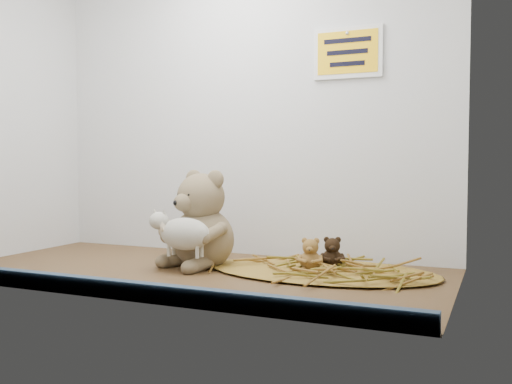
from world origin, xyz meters
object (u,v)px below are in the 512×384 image
at_px(main_teddy, 203,218).
at_px(mini_teddy_brown, 332,251).
at_px(mini_teddy_tan, 310,253).
at_px(toy_lamb, 185,234).

height_order(main_teddy, mini_teddy_brown, main_teddy).
bearing_deg(mini_teddy_brown, mini_teddy_tan, -148.38).
height_order(main_teddy, toy_lamb, main_teddy).
distance_m(main_teddy, mini_teddy_tan, 0.29).
bearing_deg(mini_teddy_tan, main_teddy, 170.52).
bearing_deg(main_teddy, mini_teddy_brown, 34.11).
bearing_deg(toy_lamb, mini_teddy_tan, 19.96).
bearing_deg(main_teddy, mini_teddy_tan, 26.35).
xyz_separation_m(toy_lamb, mini_teddy_brown, (0.32, 0.15, -0.04)).
distance_m(main_teddy, toy_lamb, 0.09).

